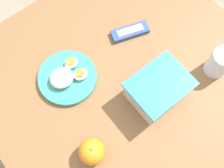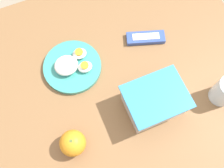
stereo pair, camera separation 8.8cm
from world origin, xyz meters
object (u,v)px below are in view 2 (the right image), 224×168
object	(u,v)px
orange_fruit	(73,143)
food_container	(154,102)
candy_bar	(146,38)
rice_plate	(72,66)

from	to	relation	value
orange_fruit	food_container	bearing A→B (deg)	-175.67
food_container	candy_bar	distance (m)	0.26
food_container	rice_plate	size ratio (longest dim) A/B	0.93
orange_fruit	rice_plate	distance (m)	0.27
rice_plate	candy_bar	size ratio (longest dim) A/B	1.37
food_container	candy_bar	bearing A→B (deg)	-110.29
candy_bar	food_container	bearing A→B (deg)	69.71
food_container	orange_fruit	size ratio (longest dim) A/B	2.31
food_container	orange_fruit	distance (m)	0.29
orange_fruit	candy_bar	xyz separation A→B (m)	(-0.38, -0.26, -0.03)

